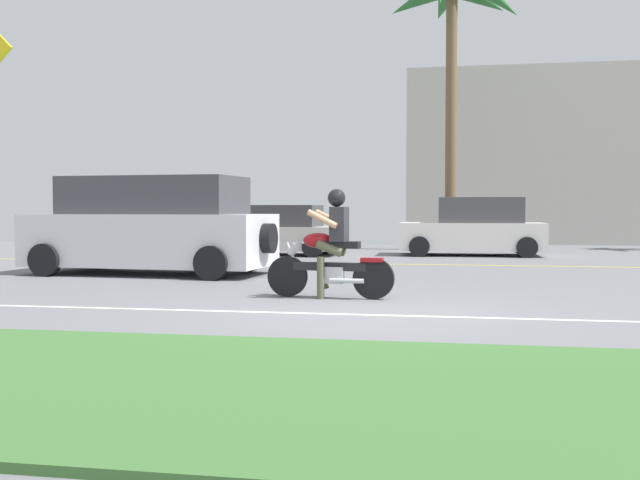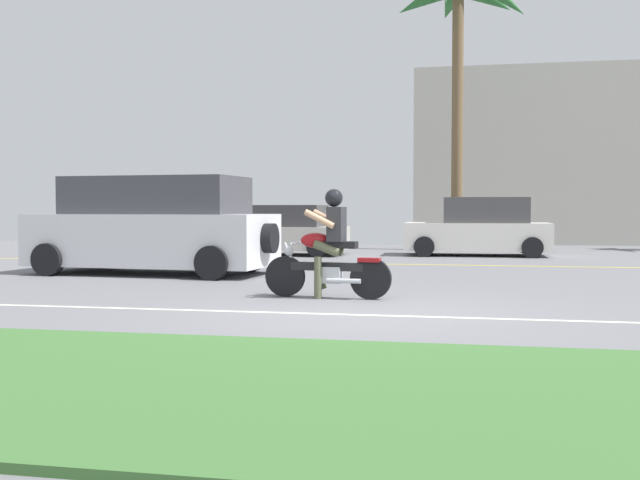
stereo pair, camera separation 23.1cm
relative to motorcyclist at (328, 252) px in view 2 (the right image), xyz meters
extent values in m
cube|color=slate|center=(0.70, 1.38, -0.70)|extent=(56.00, 30.00, 0.04)
cube|color=#3D6B33|center=(0.70, -5.72, -0.65)|extent=(56.00, 3.80, 0.06)
cube|color=silver|center=(0.70, -1.69, -0.67)|extent=(50.40, 0.12, 0.01)
cube|color=yellow|center=(0.70, 6.92, -0.67)|extent=(50.40, 0.12, 0.01)
cylinder|color=black|center=(-0.67, 0.07, -0.37)|extent=(0.61, 0.15, 0.60)
cylinder|color=black|center=(0.63, -0.06, -0.37)|extent=(0.61, 0.15, 0.60)
cylinder|color=#B7BAC1|center=(-0.57, 0.06, -0.13)|extent=(0.27, 0.08, 0.53)
cube|color=black|center=(-0.02, 0.01, -0.21)|extent=(1.10, 0.20, 0.12)
cube|color=#B7BAC1|center=(0.03, 0.00, -0.33)|extent=(0.34, 0.23, 0.24)
ellipsoid|color=maroon|center=(-0.20, 0.02, 0.17)|extent=(0.44, 0.24, 0.22)
cube|color=black|center=(0.18, -0.01, 0.11)|extent=(0.50, 0.27, 0.10)
cube|color=maroon|center=(0.61, -0.05, -0.10)|extent=(0.34, 0.19, 0.06)
cylinder|color=#B7BAC1|center=(-0.49, 0.05, 0.12)|extent=(0.09, 0.62, 0.04)
sphere|color=#B7BAC1|center=(-0.61, 0.06, 0.00)|extent=(0.14, 0.14, 0.14)
cylinder|color=#B7BAC1|center=(0.25, -0.14, -0.40)|extent=(0.51, 0.12, 0.07)
cube|color=#2D2D33|center=(0.12, -0.01, 0.41)|extent=(0.25, 0.34, 0.50)
sphere|color=black|center=(0.08, 0.00, 0.79)|extent=(0.26, 0.26, 0.26)
cylinder|color=#51563D|center=(0.01, 0.10, 0.06)|extent=(0.41, 0.17, 0.25)
cylinder|color=#51563D|center=(-0.01, -0.10, 0.06)|extent=(0.41, 0.17, 0.25)
cylinder|color=#51563D|center=(-0.13, -0.13, -0.37)|extent=(0.12, 0.12, 0.61)
cylinder|color=#51563D|center=(-0.15, 0.14, -0.40)|extent=(0.21, 0.13, 0.34)
cylinder|color=tan|center=(-0.06, 0.21, 0.49)|extent=(0.46, 0.13, 0.28)
cylinder|color=tan|center=(-0.10, -0.19, 0.49)|extent=(0.46, 0.13, 0.28)
cube|color=silver|center=(-4.26, 3.40, 0.01)|extent=(4.92, 2.32, 1.03)
cube|color=#414147|center=(-4.16, 3.39, 0.90)|extent=(3.56, 1.95, 0.74)
cylinder|color=black|center=(-2.47, 4.29, -0.36)|extent=(0.65, 0.26, 0.64)
cylinder|color=black|center=(-5.92, 4.51, -0.36)|extent=(0.65, 0.26, 0.64)
cylinder|color=black|center=(-2.60, 2.28, -0.36)|extent=(0.65, 0.26, 0.64)
cylinder|color=black|center=(-6.05, 2.51, -0.36)|extent=(0.65, 0.26, 0.64)
cylinder|color=black|center=(-1.77, 3.23, 0.06)|extent=(0.24, 0.59, 0.58)
cube|color=white|center=(-8.42, 12.16, -0.17)|extent=(3.83, 1.72, 0.71)
cube|color=#444346|center=(-8.19, 12.15, 0.52)|extent=(2.22, 1.47, 0.66)
cylinder|color=black|center=(-7.04, 13.00, -0.40)|extent=(0.56, 0.18, 0.56)
cylinder|color=black|center=(-9.79, 13.01, -0.40)|extent=(0.56, 0.18, 0.56)
cylinder|color=black|center=(-7.05, 11.30, -0.40)|extent=(0.56, 0.18, 0.56)
cylinder|color=black|center=(-9.80, 11.31, -0.40)|extent=(0.56, 0.18, 0.56)
cube|color=beige|center=(-3.48, 9.98, -0.20)|extent=(4.07, 1.89, 0.65)
cube|color=#3B3A3D|center=(-3.24, 9.98, 0.43)|extent=(2.37, 1.60, 0.60)
cylinder|color=black|center=(-2.01, 10.84, -0.40)|extent=(0.56, 0.19, 0.56)
cylinder|color=black|center=(-4.90, 10.92, -0.40)|extent=(0.56, 0.19, 0.56)
cylinder|color=black|center=(-2.05, 9.05, -0.40)|extent=(0.56, 0.19, 0.56)
cylinder|color=black|center=(-4.95, 9.12, -0.40)|extent=(0.56, 0.19, 0.56)
cube|color=white|center=(2.16, 10.72, -0.14)|extent=(3.98, 1.85, 0.76)
cube|color=#444346|center=(2.39, 10.72, 0.59)|extent=(2.32, 1.57, 0.70)
cylinder|color=black|center=(3.55, 11.63, -0.40)|extent=(0.56, 0.19, 0.56)
cylinder|color=black|center=(0.72, 11.56, -0.40)|extent=(0.56, 0.19, 0.56)
cylinder|color=black|center=(3.59, 9.87, -0.40)|extent=(0.56, 0.19, 0.56)
cylinder|color=black|center=(0.76, 9.80, -0.40)|extent=(0.56, 0.19, 0.56)
cylinder|color=brown|center=(1.53, 13.37, 3.50)|extent=(0.35, 0.35, 8.34)
cone|color=#28662D|center=(1.29, 14.44, 7.39)|extent=(1.42, 2.71, 1.44)
cube|color=#BCB7AD|center=(4.98, 19.38, 2.56)|extent=(10.26, 4.00, 6.48)
camera|label=1|loc=(1.88, -10.99, 0.64)|focal=42.84mm
camera|label=2|loc=(2.11, -10.95, 0.64)|focal=42.84mm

